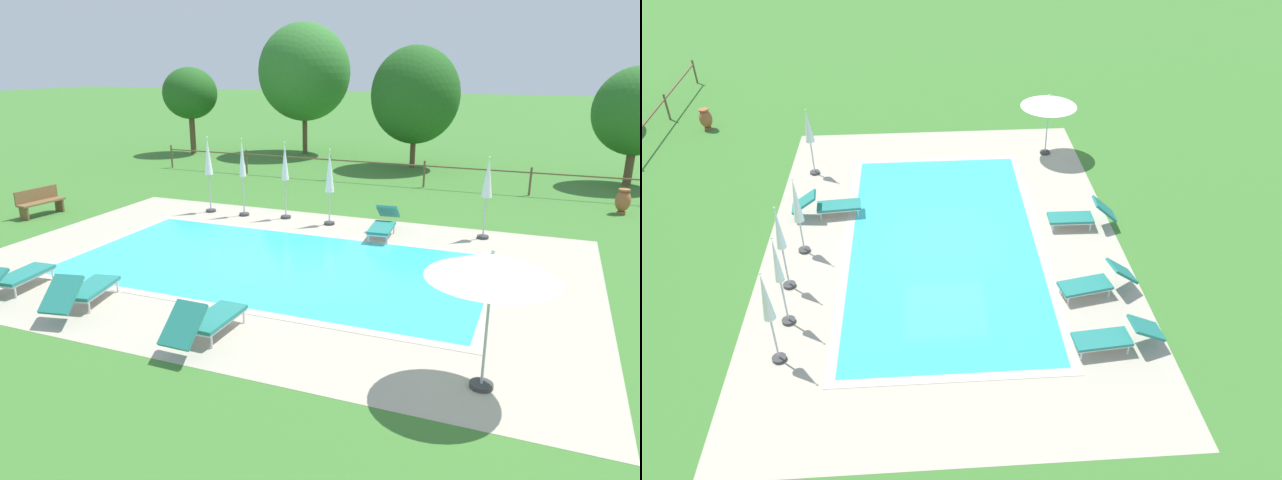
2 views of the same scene
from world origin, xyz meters
The scene contains 15 objects.
ground_plane centered at (0.00, 0.00, 0.00)m, with size 160.00×160.00×0.00m, color #3D752D.
pool_deck_paving centered at (0.00, 0.00, 0.00)m, with size 14.77×9.95×0.01m, color #B2A893.
swimming_pool_water centered at (0.00, 0.00, 0.01)m, with size 10.00×5.18×0.01m, color #38C6D1.
pool_coping_rim centered at (0.00, 0.00, 0.01)m, with size 10.48×5.66×0.01m.
sun_lounger_north_near_steps centered at (0.60, -4.03, 0.38)m, with size 0.64×1.97×0.89m.
sun_lounger_north_mid centered at (-4.43, -3.68, 0.35)m, with size 0.79×2.11×0.72m.
sun_lounger_north_far centered at (1.75, 3.36, 0.36)m, with size 0.78×2.07×0.79m.
sun_lounger_north_end centered at (-2.47, -3.73, 0.37)m, with size 0.99×2.07×0.85m.
patio_umbrella_open_foreground centered at (5.34, -3.86, 1.97)m, with size 1.93×1.93×2.22m.
patio_umbrella_closed_row_west centered at (-3.02, 3.88, 1.58)m, with size 0.32×0.32×2.48m.
patio_umbrella_closed_row_mid_west centered at (-4.28, 3.89, 1.65)m, with size 0.32×0.32×2.47m.
patio_umbrella_closed_row_centre centered at (4.42, 4.13, 1.57)m, with size 0.32×0.32×2.32m.
patio_umbrella_closed_row_mid_east centered at (-1.64, 4.07, 1.57)m, with size 0.32×0.32×2.41m.
patio_umbrella_closed_row_east centered at (-0.09, 3.89, 1.50)m, with size 0.32×0.32×2.31m.
terracotta_urn_near_fence centered at (8.28, 8.64, 0.44)m, with size 0.47×0.47×0.82m.
Camera 2 is at (-14.69, 0.52, 10.31)m, focal length 35.55 mm.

